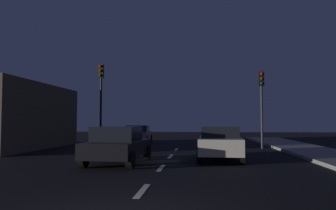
% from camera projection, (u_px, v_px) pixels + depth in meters
% --- Properties ---
extents(ground_plane, '(80.00, 80.00, 0.00)m').
position_uv_depth(ground_plane, '(163.00, 166.00, 12.02)').
color(ground_plane, black).
extents(lane_stripe_second, '(0.16, 1.60, 0.01)m').
position_uv_depth(lane_stripe_second, '(142.00, 191.00, 7.65)').
color(lane_stripe_second, silver).
rests_on(lane_stripe_second, ground_plane).
extents(lane_stripe_third, '(0.16, 1.60, 0.01)m').
position_uv_depth(lane_stripe_third, '(161.00, 168.00, 11.42)').
color(lane_stripe_third, silver).
rests_on(lane_stripe_third, ground_plane).
extents(lane_stripe_fourth, '(0.16, 1.60, 0.01)m').
position_uv_depth(lane_stripe_fourth, '(171.00, 156.00, 15.20)').
color(lane_stripe_fourth, silver).
rests_on(lane_stripe_fourth, ground_plane).
extents(lane_stripe_fifth, '(0.16, 1.60, 0.01)m').
position_uv_depth(lane_stripe_fifth, '(176.00, 149.00, 18.98)').
color(lane_stripe_fifth, silver).
rests_on(lane_stripe_fifth, ground_plane).
extents(traffic_signal_left, '(0.32, 0.38, 5.48)m').
position_uv_depth(traffic_signal_left, '(101.00, 89.00, 20.82)').
color(traffic_signal_left, black).
rests_on(traffic_signal_left, ground_plane).
extents(traffic_signal_right, '(0.32, 0.38, 4.82)m').
position_uv_depth(traffic_signal_right, '(262.00, 95.00, 19.78)').
color(traffic_signal_right, '#2D2D30').
rests_on(traffic_signal_right, ground_plane).
extents(car_stopped_ahead, '(2.02, 4.22, 1.45)m').
position_uv_depth(car_stopped_ahead, '(220.00, 143.00, 13.95)').
color(car_stopped_ahead, beige).
rests_on(car_stopped_ahead, ground_plane).
extents(car_adjacent_lane, '(2.17, 3.91, 1.48)m').
position_uv_depth(car_adjacent_lane, '(118.00, 145.00, 12.59)').
color(car_adjacent_lane, black).
rests_on(car_adjacent_lane, ground_plane).
extents(car_oncoming_far, '(2.08, 3.98, 1.38)m').
position_uv_depth(car_oncoming_far, '(138.00, 134.00, 24.77)').
color(car_oncoming_far, gray).
rests_on(car_oncoming_far, ground_plane).
extents(storefront_left, '(4.67, 9.36, 4.03)m').
position_uv_depth(storefront_left, '(13.00, 116.00, 19.90)').
color(storefront_left, brown).
rests_on(storefront_left, ground_plane).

